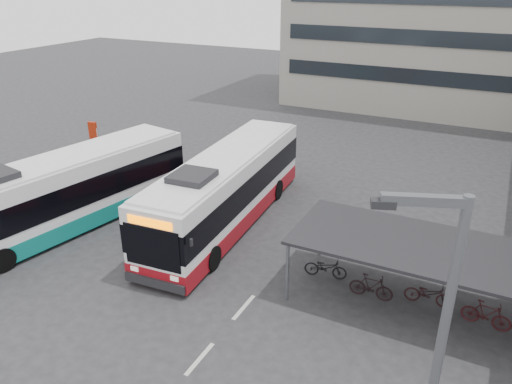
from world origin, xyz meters
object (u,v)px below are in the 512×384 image
at_px(bus_teal, 66,193).
at_px(pedestrian, 171,204).
at_px(lamp_post, 427,383).
at_px(bus_main, 227,190).

bearing_deg(bus_teal, pedestrian, 46.92).
height_order(bus_teal, lamp_post, lamp_post).
bearing_deg(bus_teal, bus_main, 39.98).
xyz_separation_m(bus_main, pedestrian, (-2.69, -0.86, -0.95)).
bearing_deg(pedestrian, bus_main, -74.51).
bearing_deg(bus_teal, lamp_post, -14.26).
bearing_deg(bus_main, lamp_post, -51.31).
xyz_separation_m(pedestrian, lamp_post, (13.53, -10.84, 3.98)).
bearing_deg(bus_main, bus_teal, -154.41).
distance_m(bus_main, lamp_post, 16.23).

